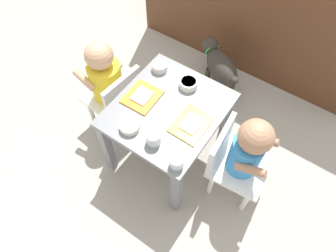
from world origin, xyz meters
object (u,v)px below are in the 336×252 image
at_px(water_cup_left, 177,162).
at_px(cereal_bowl_right_side, 188,83).
at_px(dog, 220,65).
at_px(veggie_bowl_far, 160,66).
at_px(dining_table, 168,118).
at_px(water_cup_right, 154,139).
at_px(seated_child_right, 245,152).
at_px(veggie_bowl_near, 129,126).
at_px(seated_child_left, 107,79).
at_px(food_tray_left, 142,97).
at_px(food_tray_right, 191,124).

height_order(water_cup_left, cereal_bowl_right_side, water_cup_left).
relative_size(dog, veggie_bowl_far, 4.63).
bearing_deg(veggie_bowl_far, dining_table, -45.81).
height_order(water_cup_right, veggie_bowl_far, water_cup_right).
relative_size(seated_child_right, dog, 1.66).
distance_m(dog, water_cup_right, 0.88).
height_order(water_cup_left, water_cup_right, water_cup_right).
height_order(dog, water_cup_left, water_cup_left).
relative_size(water_cup_right, veggie_bowl_far, 0.81).
xyz_separation_m(dining_table, veggie_bowl_near, (-0.08, -0.20, 0.10)).
bearing_deg(dog, veggie_bowl_far, -110.20).
xyz_separation_m(dining_table, water_cup_left, (0.20, -0.23, 0.11)).
xyz_separation_m(seated_child_left, dog, (0.40, 0.63, -0.19)).
bearing_deg(seated_child_right, cereal_bowl_right_side, 160.50).
distance_m(water_cup_left, water_cup_right, 0.16).
xyz_separation_m(food_tray_left, water_cup_right, (0.20, -0.18, 0.02)).
bearing_deg(cereal_bowl_right_side, water_cup_left, -64.04).
bearing_deg(food_tray_right, dining_table, 173.06).
height_order(seated_child_right, cereal_bowl_right_side, seated_child_right).
bearing_deg(water_cup_right, dog, 95.09).
relative_size(food_tray_left, veggie_bowl_far, 2.18).
relative_size(water_cup_left, cereal_bowl_right_side, 0.69).
relative_size(dining_table, water_cup_right, 8.50).
height_order(seated_child_left, cereal_bowl_right_side, seated_child_left).
bearing_deg(water_cup_left, dog, 104.53).
bearing_deg(veggie_bowl_far, water_cup_left, -47.30).
bearing_deg(food_tray_left, seated_child_left, 174.24).
relative_size(dog, food_tray_right, 1.95).
bearing_deg(water_cup_left, food_tray_left, 148.65).
distance_m(dog, cereal_bowl_right_side, 0.54).
xyz_separation_m(food_tray_right, veggie_bowl_far, (-0.33, 0.21, 0.02)).
height_order(cereal_bowl_right_side, veggie_bowl_near, cereal_bowl_right_side).
xyz_separation_m(water_cup_left, veggie_bowl_near, (-0.29, 0.03, -0.01)).
xyz_separation_m(dining_table, seated_child_left, (-0.42, 0.01, 0.02)).
xyz_separation_m(food_tray_left, food_tray_right, (0.29, -0.00, 0.00)).
height_order(dog, water_cup_right, water_cup_right).
height_order(food_tray_left, water_cup_left, water_cup_left).
xyz_separation_m(food_tray_left, veggie_bowl_far, (-0.04, 0.21, 0.02)).
height_order(food_tray_right, water_cup_left, water_cup_left).
xyz_separation_m(food_tray_left, cereal_bowl_right_side, (0.15, 0.19, 0.02)).
distance_m(seated_child_right, cereal_bowl_right_side, 0.44).
xyz_separation_m(seated_child_left, seated_child_right, (0.84, 0.02, 0.00)).
bearing_deg(water_cup_right, seated_child_left, 156.64).
height_order(seated_child_right, veggie_bowl_near, seated_child_right).
relative_size(water_cup_left, veggie_bowl_far, 0.78).
xyz_separation_m(cereal_bowl_right_side, veggie_bowl_near, (-0.09, -0.38, -0.00)).
xyz_separation_m(food_tray_right, veggie_bowl_near, (-0.23, -0.18, 0.01)).
bearing_deg(seated_child_right, food_tray_left, -175.05).
relative_size(dining_table, water_cup_left, 8.86).
distance_m(seated_child_left, food_tray_left, 0.28).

